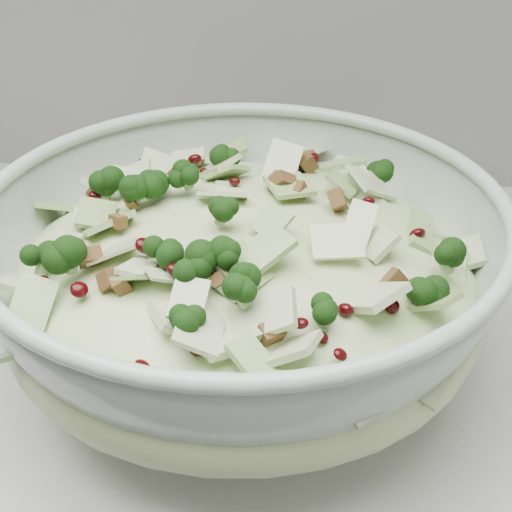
{
  "coord_description": "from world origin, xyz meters",
  "views": [
    {
      "loc": [
        0.43,
        1.13,
        1.31
      ],
      "look_at": [
        0.38,
        1.59,
        1.02
      ],
      "focal_mm": 50.0,
      "sensor_mm": 36.0,
      "label": 1
    }
  ],
  "objects": [
    {
      "name": "mixing_bowl",
      "position": [
        0.36,
        1.6,
        0.98
      ],
      "size": [
        0.5,
        0.5,
        0.16
      ],
      "rotation": [
        0.0,
        0.0,
        0.28
      ],
      "color": "#A1B1A2",
      "rests_on": "counter"
    },
    {
      "name": "salad",
      "position": [
        0.36,
        1.6,
        1.01
      ],
      "size": [
        0.49,
        0.49,
        0.16
      ],
      "rotation": [
        0.0,
        0.0,
        0.39
      ],
      "color": "#C5D591",
      "rests_on": "mixing_bowl"
    }
  ]
}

